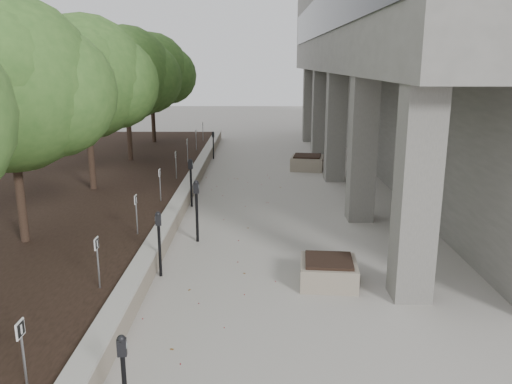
{
  "coord_description": "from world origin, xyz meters",
  "views": [
    {
      "loc": [
        0.51,
        -8.05,
        4.36
      ],
      "look_at": [
        0.46,
        5.21,
        1.0
      ],
      "focal_mm": 35.99,
      "sensor_mm": 36.0,
      "label": 1
    }
  ],
  "objects_px": {
    "parking_meter_4": "(191,183)",
    "planter_front": "(328,271)",
    "crabapple_tree_5": "(152,88)",
    "crabapple_tree_4": "(127,94)",
    "planter_back": "(307,162)",
    "parking_meter_1": "(124,384)",
    "parking_meter_3": "(197,211)",
    "crabapple_tree_2": "(12,122)",
    "crabapple_tree_3": "(87,103)",
    "parking_meter_5": "(213,145)",
    "parking_meter_2": "(159,244)"
  },
  "relations": [
    {
      "from": "crabapple_tree_2",
      "to": "crabapple_tree_3",
      "type": "bearing_deg",
      "value": 90.0
    },
    {
      "from": "planter_front",
      "to": "planter_back",
      "type": "bearing_deg",
      "value": 86.82
    },
    {
      "from": "parking_meter_4",
      "to": "planter_front",
      "type": "relative_size",
      "value": 1.34
    },
    {
      "from": "crabapple_tree_5",
      "to": "planter_front",
      "type": "distance_m",
      "value": 17.96
    },
    {
      "from": "crabapple_tree_3",
      "to": "parking_meter_5",
      "type": "xyz_separation_m",
      "value": [
        3.25,
        7.39,
        -2.48
      ]
    },
    {
      "from": "crabapple_tree_4",
      "to": "parking_meter_2",
      "type": "bearing_deg",
      "value": -73.51
    },
    {
      "from": "parking_meter_1",
      "to": "parking_meter_5",
      "type": "distance_m",
      "value": 18.1
    },
    {
      "from": "crabapple_tree_3",
      "to": "crabapple_tree_5",
      "type": "relative_size",
      "value": 1.0
    },
    {
      "from": "parking_meter_1",
      "to": "parking_meter_3",
      "type": "height_order",
      "value": "parking_meter_3"
    },
    {
      "from": "parking_meter_3",
      "to": "planter_back",
      "type": "height_order",
      "value": "parking_meter_3"
    },
    {
      "from": "crabapple_tree_4",
      "to": "parking_meter_5",
      "type": "distance_m",
      "value": 4.74
    },
    {
      "from": "parking_meter_5",
      "to": "crabapple_tree_4",
      "type": "bearing_deg",
      "value": -136.23
    },
    {
      "from": "crabapple_tree_4",
      "to": "parking_meter_3",
      "type": "relative_size",
      "value": 3.45
    },
    {
      "from": "crabapple_tree_5",
      "to": "parking_meter_5",
      "type": "relative_size",
      "value": 4.23
    },
    {
      "from": "parking_meter_2",
      "to": "parking_meter_5",
      "type": "relative_size",
      "value": 1.1
    },
    {
      "from": "crabapple_tree_3",
      "to": "parking_meter_4",
      "type": "bearing_deg",
      "value": -12.18
    },
    {
      "from": "crabapple_tree_4",
      "to": "parking_meter_4",
      "type": "distance_m",
      "value": 6.98
    },
    {
      "from": "crabapple_tree_3",
      "to": "parking_meter_3",
      "type": "xyz_separation_m",
      "value": [
        3.8,
        -3.9,
        -2.33
      ]
    },
    {
      "from": "parking_meter_1",
      "to": "crabapple_tree_5",
      "type": "bearing_deg",
      "value": 93.48
    },
    {
      "from": "crabapple_tree_5",
      "to": "crabapple_tree_2",
      "type": "bearing_deg",
      "value": -90.0
    },
    {
      "from": "parking_meter_3",
      "to": "parking_meter_4",
      "type": "height_order",
      "value": "parking_meter_3"
    },
    {
      "from": "crabapple_tree_2",
      "to": "parking_meter_2",
      "type": "bearing_deg",
      "value": -17.72
    },
    {
      "from": "crabapple_tree_4",
      "to": "crabapple_tree_5",
      "type": "xyz_separation_m",
      "value": [
        0.0,
        5.0,
        0.0
      ]
    },
    {
      "from": "crabapple_tree_2",
      "to": "parking_meter_4",
      "type": "bearing_deg",
      "value": 52.91
    },
    {
      "from": "crabapple_tree_2",
      "to": "crabapple_tree_3",
      "type": "xyz_separation_m",
      "value": [
        0.0,
        5.0,
        0.0
      ]
    },
    {
      "from": "crabapple_tree_4",
      "to": "crabapple_tree_3",
      "type": "bearing_deg",
      "value": -90.0
    },
    {
      "from": "planter_back",
      "to": "crabapple_tree_2",
      "type": "bearing_deg",
      "value": -126.34
    },
    {
      "from": "parking_meter_2",
      "to": "crabapple_tree_4",
      "type": "bearing_deg",
      "value": 99.01
    },
    {
      "from": "crabapple_tree_2",
      "to": "parking_meter_4",
      "type": "relative_size",
      "value": 3.6
    },
    {
      "from": "parking_meter_3",
      "to": "planter_front",
      "type": "xyz_separation_m",
      "value": [
        2.94,
        -2.5,
        -0.53
      ]
    },
    {
      "from": "crabapple_tree_5",
      "to": "parking_meter_4",
      "type": "distance_m",
      "value": 11.43
    },
    {
      "from": "crabapple_tree_4",
      "to": "parking_meter_4",
      "type": "xyz_separation_m",
      "value": [
        3.25,
        -5.7,
        -2.36
      ]
    },
    {
      "from": "crabapple_tree_3",
      "to": "parking_meter_4",
      "type": "xyz_separation_m",
      "value": [
        3.25,
        -0.7,
        -2.36
      ]
    },
    {
      "from": "parking_meter_2",
      "to": "planter_back",
      "type": "distance_m",
      "value": 11.81
    },
    {
      "from": "crabapple_tree_4",
      "to": "parking_meter_2",
      "type": "xyz_separation_m",
      "value": [
        3.27,
        -11.05,
        -2.41
      ]
    },
    {
      "from": "crabapple_tree_5",
      "to": "parking_meter_2",
      "type": "bearing_deg",
      "value": -78.48
    },
    {
      "from": "crabapple_tree_3",
      "to": "parking_meter_4",
      "type": "distance_m",
      "value": 4.08
    },
    {
      "from": "crabapple_tree_5",
      "to": "parking_meter_3",
      "type": "height_order",
      "value": "crabapple_tree_5"
    },
    {
      "from": "crabapple_tree_5",
      "to": "planter_back",
      "type": "relative_size",
      "value": 4.19
    },
    {
      "from": "crabapple_tree_5",
      "to": "parking_meter_4",
      "type": "height_order",
      "value": "crabapple_tree_5"
    },
    {
      "from": "parking_meter_2",
      "to": "parking_meter_1",
      "type": "bearing_deg",
      "value": -91.97
    },
    {
      "from": "parking_meter_5",
      "to": "planter_front",
      "type": "xyz_separation_m",
      "value": [
        3.49,
        -13.8,
        -0.38
      ]
    },
    {
      "from": "parking_meter_3",
      "to": "parking_meter_5",
      "type": "bearing_deg",
      "value": 93.14
    },
    {
      "from": "parking_meter_4",
      "to": "planter_front",
      "type": "distance_m",
      "value": 6.7
    },
    {
      "from": "crabapple_tree_4",
      "to": "planter_back",
      "type": "relative_size",
      "value": 4.19
    },
    {
      "from": "crabapple_tree_3",
      "to": "parking_meter_3",
      "type": "relative_size",
      "value": 3.45
    },
    {
      "from": "crabapple_tree_3",
      "to": "parking_meter_1",
      "type": "height_order",
      "value": "crabapple_tree_3"
    },
    {
      "from": "crabapple_tree_2",
      "to": "crabapple_tree_5",
      "type": "height_order",
      "value": "same"
    },
    {
      "from": "parking_meter_3",
      "to": "crabapple_tree_2",
      "type": "bearing_deg",
      "value": -163.47
    },
    {
      "from": "parking_meter_4",
      "to": "crabapple_tree_5",
      "type": "bearing_deg",
      "value": 117.81
    }
  ]
}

